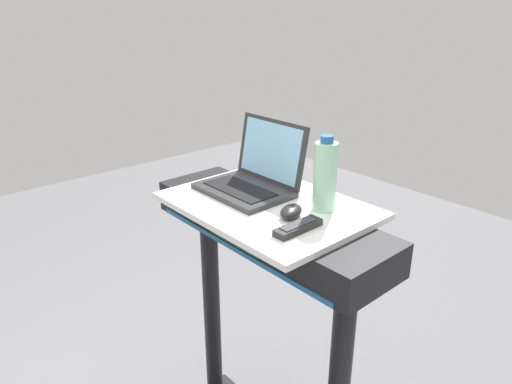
# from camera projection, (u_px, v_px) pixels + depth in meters

# --- Properties ---
(desk_board) EXTENTS (0.65, 0.48, 0.02)m
(desk_board) POSITION_uv_depth(u_px,v_px,m) (268.00, 205.00, 1.52)
(desk_board) COLOR white
(desk_board) RESTS_ON treadmill_base
(laptop) EXTENTS (0.31, 0.26, 0.23)m
(laptop) POSITION_uv_depth(u_px,v_px,m) (252.00, 177.00, 1.61)
(laptop) COLOR #2D2D30
(laptop) RESTS_ON desk_board
(computer_mouse) EXTENTS (0.10, 0.12, 0.03)m
(computer_mouse) POSITION_uv_depth(u_px,v_px,m) (291.00, 211.00, 1.41)
(computer_mouse) COLOR black
(computer_mouse) RESTS_ON desk_board
(water_bottle) EXTENTS (0.07, 0.07, 0.24)m
(water_bottle) POSITION_uv_depth(u_px,v_px,m) (325.00, 176.00, 1.43)
(water_bottle) COLOR #9EDBB2
(water_bottle) RESTS_ON desk_board
(tv_remote) EXTENTS (0.05, 0.16, 0.02)m
(tv_remote) POSITION_uv_depth(u_px,v_px,m) (298.00, 227.00, 1.32)
(tv_remote) COLOR #232326
(tv_remote) RESTS_ON desk_board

